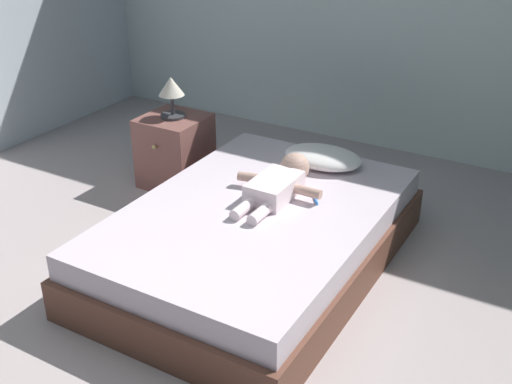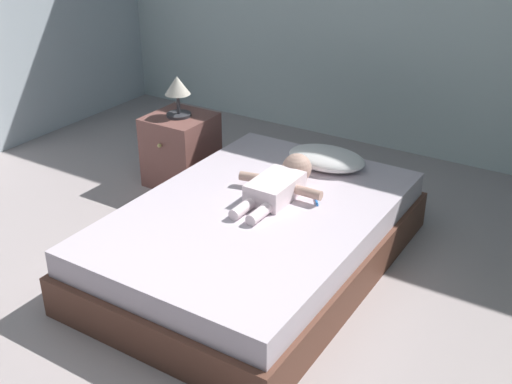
{
  "view_description": "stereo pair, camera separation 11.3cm",
  "coord_description": "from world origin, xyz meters",
  "px_view_note": "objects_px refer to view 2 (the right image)",
  "views": [
    {
      "loc": [
        1.32,
        -1.87,
        2.08
      ],
      "look_at": [
        -0.26,
        0.85,
        0.48
      ],
      "focal_mm": 44.52,
      "sensor_mm": 36.0,
      "label": 1
    },
    {
      "loc": [
        1.41,
        -1.81,
        2.08
      ],
      "look_at": [
        -0.26,
        0.85,
        0.48
      ],
      "focal_mm": 44.52,
      "sensor_mm": 36.0,
      "label": 2
    }
  ],
  "objects_px": {
    "nightstand": "(181,150)",
    "lamp": "(177,89)",
    "bed": "(256,238)",
    "toothbrush": "(316,199)",
    "baby": "(281,183)",
    "pillow": "(326,158)"
  },
  "relations": [
    {
      "from": "toothbrush",
      "to": "lamp",
      "type": "distance_m",
      "value": 1.4
    },
    {
      "from": "nightstand",
      "to": "bed",
      "type": "bearing_deg",
      "value": -31.74
    },
    {
      "from": "pillow",
      "to": "nightstand",
      "type": "bearing_deg",
      "value": -176.84
    },
    {
      "from": "bed",
      "to": "lamp",
      "type": "distance_m",
      "value": 1.36
    },
    {
      "from": "toothbrush",
      "to": "pillow",
      "type": "bearing_deg",
      "value": 109.62
    },
    {
      "from": "nightstand",
      "to": "lamp",
      "type": "xyz_separation_m",
      "value": [
        0.0,
        0.0,
        0.46
      ]
    },
    {
      "from": "baby",
      "to": "lamp",
      "type": "height_order",
      "value": "lamp"
    },
    {
      "from": "pillow",
      "to": "baby",
      "type": "distance_m",
      "value": 0.5
    },
    {
      "from": "baby",
      "to": "nightstand",
      "type": "bearing_deg",
      "value": 158.49
    },
    {
      "from": "pillow",
      "to": "lamp",
      "type": "relative_size",
      "value": 1.76
    },
    {
      "from": "toothbrush",
      "to": "baby",
      "type": "bearing_deg",
      "value": -170.46
    },
    {
      "from": "pillow",
      "to": "baby",
      "type": "bearing_deg",
      "value": -95.92
    },
    {
      "from": "pillow",
      "to": "toothbrush",
      "type": "bearing_deg",
      "value": -70.38
    },
    {
      "from": "bed",
      "to": "baby",
      "type": "relative_size",
      "value": 2.83
    },
    {
      "from": "bed",
      "to": "nightstand",
      "type": "bearing_deg",
      "value": 148.26
    },
    {
      "from": "toothbrush",
      "to": "nightstand",
      "type": "bearing_deg",
      "value": 163.2
    },
    {
      "from": "bed",
      "to": "lamp",
      "type": "xyz_separation_m",
      "value": [
        -1.06,
        0.66,
        0.53
      ]
    },
    {
      "from": "bed",
      "to": "lamp",
      "type": "height_order",
      "value": "lamp"
    },
    {
      "from": "toothbrush",
      "to": "bed",
      "type": "bearing_deg",
      "value": -132.68
    },
    {
      "from": "bed",
      "to": "lamp",
      "type": "relative_size",
      "value": 6.79
    },
    {
      "from": "baby",
      "to": "toothbrush",
      "type": "xyz_separation_m",
      "value": [
        0.21,
        0.04,
        -0.06
      ]
    },
    {
      "from": "bed",
      "to": "pillow",
      "type": "relative_size",
      "value": 3.86
    }
  ]
}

